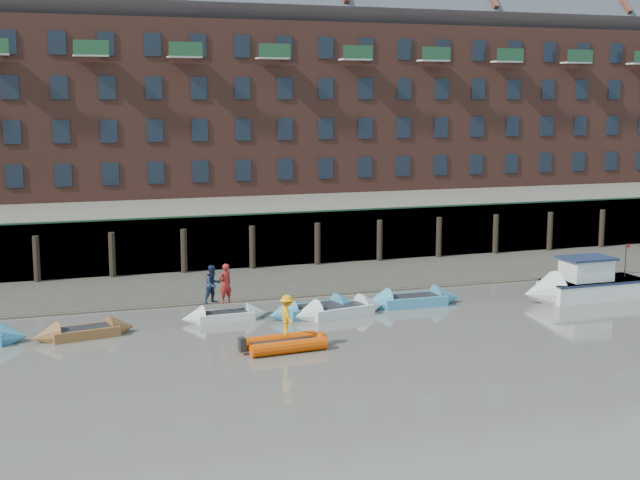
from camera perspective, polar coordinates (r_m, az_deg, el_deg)
name	(u,v)px	position (r m, az deg, el deg)	size (l,w,h in m)	color
ground	(350,386)	(31.47, 1.96, -9.32)	(220.00, 220.00, 0.00)	#656058
foreshore	(234,285)	(48.17, -5.55, -2.87)	(110.00, 8.00, 0.50)	#3D382F
mud_band	(249,298)	(44.94, -4.57, -3.72)	(110.00, 1.60, 0.10)	#4C4336
river_wall	(216,243)	(52.09, -6.66, -0.20)	(110.00, 1.23, 3.30)	#2D2A26
bank_terrace	(177,214)	(65.35, -9.13, 1.63)	(110.00, 28.00, 3.20)	#5E594D
apartment_terrace	(171,57)	(65.86, -9.52, 11.46)	(80.60, 15.56, 20.98)	brown
rowboat_2	(84,332)	(38.81, -14.85, -5.72)	(4.43, 2.00, 1.24)	brown
rowboat_3	(225,316)	(40.55, -6.12, -4.85)	(3.99, 1.28, 1.15)	silver
rowboat_4	(315,310)	(41.25, -0.33, -4.51)	(4.89, 2.25, 1.37)	teal
rowboat_5	(339,310)	(41.18, 1.23, -4.53)	(4.91, 2.30, 1.37)	silver
rowboat_6	(412,300)	(43.39, 5.91, -3.86)	(4.94, 1.47, 1.43)	teal
rib_tender	(287,343)	(35.78, -2.10, -6.61)	(3.51, 1.89, 0.60)	#D94202
motor_launch	(574,286)	(46.09, 15.97, -2.85)	(6.59, 2.25, 2.70)	silver
person_rower_a	(225,283)	(40.31, -6.08, -2.78)	(0.66, 0.43, 1.82)	maroon
person_rower_b	(213,284)	(40.41, -6.87, -2.82)	(0.85, 0.66, 1.74)	#19233F
person_rib_crew	(287,315)	(35.50, -2.11, -4.85)	(1.07, 0.62, 1.66)	orange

